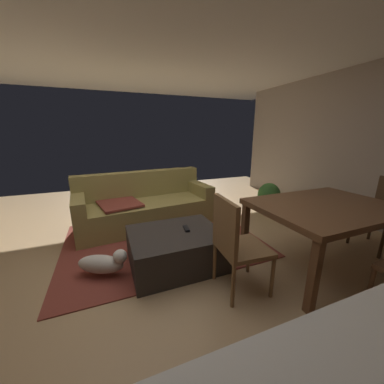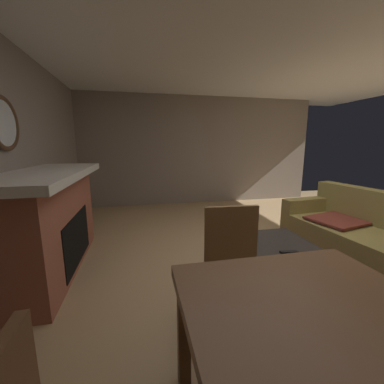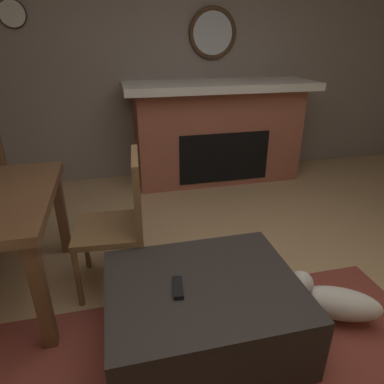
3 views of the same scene
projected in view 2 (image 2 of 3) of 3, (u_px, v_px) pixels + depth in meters
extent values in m
plane|color=tan|center=(266.00, 272.00, 2.73)|extent=(8.42, 8.42, 0.00)
plane|color=white|center=(282.00, 22.00, 2.24)|extent=(8.42, 8.42, 0.00)
cube|color=gray|center=(196.00, 151.00, 5.85)|extent=(0.12, 5.88, 2.53)
cube|color=brown|center=(328.00, 277.00, 2.62)|extent=(2.60, 2.00, 0.01)
cube|color=#9E5642|center=(46.00, 226.00, 2.67)|extent=(1.87, 0.60, 1.06)
cube|color=black|center=(73.00, 239.00, 2.76)|extent=(1.03, 0.10, 0.56)
cube|color=white|center=(45.00, 174.00, 2.57)|extent=(2.11, 0.76, 0.08)
torus|color=#4C331E|center=(4.00, 123.00, 2.41)|extent=(0.55, 0.05, 0.55)
cylinder|color=silver|center=(4.00, 123.00, 2.41)|extent=(0.46, 0.01, 0.46)
cube|color=#9E8E4C|center=(369.00, 250.00, 2.81)|extent=(2.19, 1.05, 0.42)
cube|color=#9E8E4C|center=(309.00, 205.00, 3.65)|extent=(0.26, 0.87, 0.20)
cube|color=brown|center=(340.00, 220.00, 3.16)|extent=(0.71, 0.83, 0.03)
cube|color=#2D2826|center=(277.00, 266.00, 2.45)|extent=(1.02, 0.82, 0.40)
cube|color=black|center=(289.00, 252.00, 2.28)|extent=(0.07, 0.17, 0.02)
cube|color=brown|center=(370.00, 369.00, 0.77)|extent=(1.49, 1.08, 0.06)
cube|color=brown|center=(327.00, 310.00, 1.59)|extent=(0.07, 0.07, 0.68)
cube|color=brown|center=(184.00, 333.00, 1.40)|extent=(0.07, 0.07, 0.68)
cube|color=brown|center=(238.00, 277.00, 1.82)|extent=(0.47, 0.47, 0.04)
cube|color=brown|center=(231.00, 235.00, 1.97)|extent=(0.07, 0.44, 0.48)
cylinder|color=brown|center=(273.00, 319.00, 1.70)|extent=(0.04, 0.04, 0.41)
cylinder|color=brown|center=(218.00, 325.00, 1.64)|extent=(0.04, 0.04, 0.41)
cylinder|color=brown|center=(252.00, 287.00, 2.09)|extent=(0.04, 0.04, 0.41)
cylinder|color=brown|center=(206.00, 290.00, 2.03)|extent=(0.04, 0.04, 0.41)
ellipsoid|color=silver|center=(248.00, 240.00, 3.25)|extent=(0.53, 0.40, 0.19)
sphere|color=silver|center=(248.00, 239.00, 3.02)|extent=(0.14, 0.14, 0.14)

